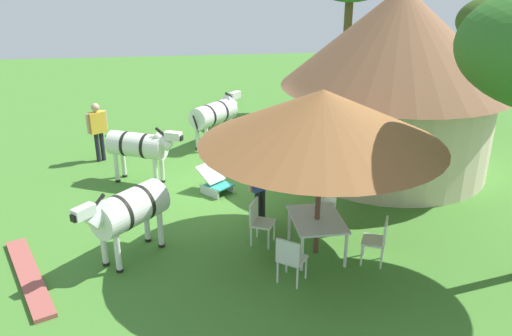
{
  "coord_description": "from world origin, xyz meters",
  "views": [
    {
      "loc": [
        11.64,
        -0.74,
        5.42
      ],
      "look_at": [
        1.06,
        0.5,
        1.0
      ],
      "focal_mm": 36.91,
      "sensor_mm": 36.0,
      "label": 1
    }
  ],
  "objects_px": {
    "patio_chair_east_end": "(379,238)",
    "acacia_tree_behind_hut": "(503,23)",
    "thatched_hut": "(395,75)",
    "patio_chair_near_lawn": "(325,202)",
    "patio_dining_table": "(317,222)",
    "patio_chair_west_end": "(290,257)",
    "zebra_toward_hut": "(215,114)",
    "patio_chair_near_hut": "(259,219)",
    "zebra_by_umbrella": "(128,210)",
    "striped_lounge_chair": "(215,182)",
    "zebra_nearest_camera": "(139,146)",
    "standing_watcher": "(98,127)",
    "guest_beside_umbrella": "(260,182)",
    "shade_umbrella": "(322,117)"
  },
  "relations": [
    {
      "from": "shade_umbrella",
      "to": "patio_dining_table",
      "type": "distance_m",
      "value": 2.07
    },
    {
      "from": "guest_beside_umbrella",
      "to": "zebra_nearest_camera",
      "type": "bearing_deg",
      "value": 105.74
    },
    {
      "from": "patio_chair_west_end",
      "to": "striped_lounge_chair",
      "type": "relative_size",
      "value": 0.95
    },
    {
      "from": "zebra_toward_hut",
      "to": "patio_chair_west_end",
      "type": "bearing_deg",
      "value": -40.17
    },
    {
      "from": "zebra_toward_hut",
      "to": "guest_beside_umbrella",
      "type": "bearing_deg",
      "value": -39.68
    },
    {
      "from": "patio_chair_east_end",
      "to": "patio_chair_near_hut",
      "type": "height_order",
      "value": "same"
    },
    {
      "from": "patio_dining_table",
      "to": "standing_watcher",
      "type": "height_order",
      "value": "standing_watcher"
    },
    {
      "from": "zebra_toward_hut",
      "to": "acacia_tree_behind_hut",
      "type": "relative_size",
      "value": 0.42
    },
    {
      "from": "patio_chair_near_lawn",
      "to": "patio_chair_near_hut",
      "type": "distance_m",
      "value": 1.59
    },
    {
      "from": "zebra_nearest_camera",
      "to": "acacia_tree_behind_hut",
      "type": "distance_m",
      "value": 11.84
    },
    {
      "from": "zebra_by_umbrella",
      "to": "zebra_toward_hut",
      "type": "xyz_separation_m",
      "value": [
        -6.12,
        1.87,
        -0.04
      ]
    },
    {
      "from": "striped_lounge_chair",
      "to": "acacia_tree_behind_hut",
      "type": "distance_m",
      "value": 10.65
    },
    {
      "from": "thatched_hut",
      "to": "patio_chair_near_lawn",
      "type": "height_order",
      "value": "thatched_hut"
    },
    {
      "from": "zebra_toward_hut",
      "to": "striped_lounge_chair",
      "type": "bearing_deg",
      "value": -50.33
    },
    {
      "from": "patio_dining_table",
      "to": "patio_chair_west_end",
      "type": "bearing_deg",
      "value": -35.77
    },
    {
      "from": "thatched_hut",
      "to": "guest_beside_umbrella",
      "type": "distance_m",
      "value": 4.95
    },
    {
      "from": "shade_umbrella",
      "to": "acacia_tree_behind_hut",
      "type": "relative_size",
      "value": 1.05
    },
    {
      "from": "patio_chair_west_end",
      "to": "striped_lounge_chair",
      "type": "xyz_separation_m",
      "value": [
        -3.92,
        -1.12,
        -0.27
      ]
    },
    {
      "from": "zebra_nearest_camera",
      "to": "patio_chair_near_hut",
      "type": "bearing_deg",
      "value": 62.57
    },
    {
      "from": "patio_dining_table",
      "to": "striped_lounge_chair",
      "type": "distance_m",
      "value": 3.5
    },
    {
      "from": "zebra_nearest_camera",
      "to": "acacia_tree_behind_hut",
      "type": "bearing_deg",
      "value": 132.12
    },
    {
      "from": "thatched_hut",
      "to": "standing_watcher",
      "type": "distance_m",
      "value": 7.99
    },
    {
      "from": "zebra_toward_hut",
      "to": "acacia_tree_behind_hut",
      "type": "distance_m",
      "value": 9.44
    },
    {
      "from": "patio_chair_east_end",
      "to": "striped_lounge_chair",
      "type": "height_order",
      "value": "patio_chair_east_end"
    },
    {
      "from": "standing_watcher",
      "to": "striped_lounge_chair",
      "type": "relative_size",
      "value": 1.73
    },
    {
      "from": "shade_umbrella",
      "to": "patio_chair_near_lawn",
      "type": "height_order",
      "value": "shade_umbrella"
    },
    {
      "from": "striped_lounge_chair",
      "to": "zebra_nearest_camera",
      "type": "relative_size",
      "value": 0.48
    },
    {
      "from": "shade_umbrella",
      "to": "zebra_by_umbrella",
      "type": "bearing_deg",
      "value": -94.02
    },
    {
      "from": "guest_beside_umbrella",
      "to": "zebra_nearest_camera",
      "type": "relative_size",
      "value": 0.81
    },
    {
      "from": "patio_chair_west_end",
      "to": "zebra_nearest_camera",
      "type": "bearing_deg",
      "value": 157.58
    },
    {
      "from": "patio_chair_near_hut",
      "to": "guest_beside_umbrella",
      "type": "bearing_deg",
      "value": -163.43
    },
    {
      "from": "standing_watcher",
      "to": "striped_lounge_chair",
      "type": "xyz_separation_m",
      "value": [
        2.44,
        3.07,
        -0.73
      ]
    },
    {
      "from": "shade_umbrella",
      "to": "patio_chair_west_end",
      "type": "relative_size",
      "value": 4.88
    },
    {
      "from": "shade_umbrella",
      "to": "zebra_by_umbrella",
      "type": "relative_size",
      "value": 2.57
    },
    {
      "from": "patio_chair_east_end",
      "to": "striped_lounge_chair",
      "type": "distance_m",
      "value": 4.49
    },
    {
      "from": "patio_chair_near_hut",
      "to": "zebra_by_umbrella",
      "type": "xyz_separation_m",
      "value": [
        0.25,
        -2.46,
        0.47
      ]
    },
    {
      "from": "patio_chair_west_end",
      "to": "standing_watcher",
      "type": "distance_m",
      "value": 7.62
    },
    {
      "from": "shade_umbrella",
      "to": "patio_chair_west_end",
      "type": "height_order",
      "value": "shade_umbrella"
    },
    {
      "from": "zebra_nearest_camera",
      "to": "acacia_tree_behind_hut",
      "type": "xyz_separation_m",
      "value": [
        -3.49,
        11.06,
        2.36
      ]
    },
    {
      "from": "patio_chair_east_end",
      "to": "acacia_tree_behind_hut",
      "type": "xyz_separation_m",
      "value": [
        -7.75,
        6.4,
        2.81
      ]
    },
    {
      "from": "patio_chair_near_lawn",
      "to": "thatched_hut",
      "type": "bearing_deg",
      "value": -107.65
    },
    {
      "from": "shade_umbrella",
      "to": "guest_beside_umbrella",
      "type": "distance_m",
      "value": 2.38
    },
    {
      "from": "thatched_hut",
      "to": "standing_watcher",
      "type": "xyz_separation_m",
      "value": [
        -1.35,
        -7.73,
        -1.52
      ]
    },
    {
      "from": "shade_umbrella",
      "to": "patio_chair_west_end",
      "type": "bearing_deg",
      "value": -35.77
    },
    {
      "from": "standing_watcher",
      "to": "acacia_tree_behind_hut",
      "type": "xyz_separation_m",
      "value": [
        -1.86,
        12.32,
        2.34
      ]
    },
    {
      "from": "patio_dining_table",
      "to": "acacia_tree_behind_hut",
      "type": "relative_size",
      "value": 0.31
    },
    {
      "from": "patio_chair_west_end",
      "to": "patio_chair_near_hut",
      "type": "xyz_separation_m",
      "value": [
        -1.44,
        -0.37,
        0.0
      ]
    },
    {
      "from": "thatched_hut",
      "to": "patio_chair_near_lawn",
      "type": "xyz_separation_m",
      "value": [
        2.98,
        -2.44,
        -1.99
      ]
    },
    {
      "from": "thatched_hut",
      "to": "patio_chair_near_lawn",
      "type": "bearing_deg",
      "value": -39.23
    },
    {
      "from": "shade_umbrella",
      "to": "zebra_nearest_camera",
      "type": "xyz_separation_m",
      "value": [
        -3.78,
        -3.61,
        -1.76
      ]
    }
  ]
}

